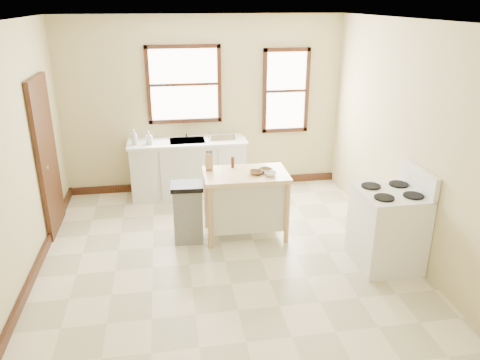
% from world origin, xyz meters
% --- Properties ---
extents(floor, '(5.00, 5.00, 0.00)m').
position_xyz_m(floor, '(0.00, 0.00, 0.00)').
color(floor, beige).
rests_on(floor, ground).
extents(ceiling, '(5.00, 5.00, 0.00)m').
position_xyz_m(ceiling, '(0.00, 0.00, 2.80)').
color(ceiling, white).
rests_on(ceiling, ground).
extents(wall_back, '(4.50, 0.04, 2.80)m').
position_xyz_m(wall_back, '(0.00, 2.50, 1.40)').
color(wall_back, '#CABA85').
rests_on(wall_back, ground).
extents(wall_left, '(0.04, 5.00, 2.80)m').
position_xyz_m(wall_left, '(-2.25, 0.00, 1.40)').
color(wall_left, '#CABA85').
rests_on(wall_left, ground).
extents(wall_right, '(0.04, 5.00, 2.80)m').
position_xyz_m(wall_right, '(2.25, 0.00, 1.40)').
color(wall_right, '#CABA85').
rests_on(wall_right, ground).
extents(window_main, '(1.17, 0.06, 1.22)m').
position_xyz_m(window_main, '(-0.30, 2.48, 1.75)').
color(window_main, '#33150D').
rests_on(window_main, wall_back).
extents(window_side, '(0.77, 0.06, 1.37)m').
position_xyz_m(window_side, '(1.35, 2.48, 1.60)').
color(window_side, '#33150D').
rests_on(window_side, wall_back).
extents(door_left, '(0.06, 0.90, 2.10)m').
position_xyz_m(door_left, '(-2.21, 1.30, 1.05)').
color(door_left, '#33150D').
rests_on(door_left, ground).
extents(baseboard_back, '(4.50, 0.04, 0.12)m').
position_xyz_m(baseboard_back, '(0.00, 2.47, 0.06)').
color(baseboard_back, '#33150D').
rests_on(baseboard_back, ground).
extents(baseboard_left, '(0.04, 5.00, 0.12)m').
position_xyz_m(baseboard_left, '(-2.22, 0.00, 0.06)').
color(baseboard_left, '#33150D').
rests_on(baseboard_left, ground).
extents(sink_counter, '(1.86, 0.62, 0.92)m').
position_xyz_m(sink_counter, '(-0.30, 2.20, 0.46)').
color(sink_counter, silver).
rests_on(sink_counter, ground).
extents(faucet, '(0.03, 0.03, 0.22)m').
position_xyz_m(faucet, '(-0.30, 2.38, 1.03)').
color(faucet, silver).
rests_on(faucet, sink_counter).
extents(soap_bottle_a, '(0.11, 0.11, 0.24)m').
position_xyz_m(soap_bottle_a, '(-1.11, 2.11, 1.04)').
color(soap_bottle_a, '#B2B2B2').
rests_on(soap_bottle_a, sink_counter).
extents(soap_bottle_b, '(0.10, 0.10, 0.20)m').
position_xyz_m(soap_bottle_b, '(-0.89, 2.11, 1.02)').
color(soap_bottle_b, '#B2B2B2').
rests_on(soap_bottle_b, sink_counter).
extents(dish_rack, '(0.47, 0.38, 0.10)m').
position_xyz_m(dish_rack, '(0.25, 2.20, 0.97)').
color(dish_rack, silver).
rests_on(dish_rack, sink_counter).
extents(kitchen_island, '(1.11, 0.72, 0.89)m').
position_xyz_m(kitchen_island, '(0.37, 0.66, 0.45)').
color(kitchen_island, '#F4D08F').
rests_on(kitchen_island, ground).
extents(knife_block, '(0.11, 0.11, 0.20)m').
position_xyz_m(knife_block, '(-0.09, 0.87, 0.99)').
color(knife_block, tan).
rests_on(knife_block, kitchen_island).
extents(pepper_grinder, '(0.05, 0.05, 0.15)m').
position_xyz_m(pepper_grinder, '(0.23, 0.89, 0.97)').
color(pepper_grinder, '#481E13').
rests_on(pepper_grinder, kitchen_island).
extents(bowl_a, '(0.23, 0.23, 0.04)m').
position_xyz_m(bowl_a, '(0.49, 0.60, 0.92)').
color(bowl_a, brown).
rests_on(bowl_a, kitchen_island).
extents(bowl_b, '(0.25, 0.25, 0.04)m').
position_xyz_m(bowl_b, '(0.63, 0.66, 0.92)').
color(bowl_b, brown).
rests_on(bowl_b, kitchen_island).
extents(bowl_c, '(0.16, 0.16, 0.05)m').
position_xyz_m(bowl_c, '(0.66, 0.51, 0.92)').
color(bowl_c, white).
rests_on(bowl_c, kitchen_island).
extents(trash_bin, '(0.43, 0.36, 0.80)m').
position_xyz_m(trash_bin, '(-0.40, 0.62, 0.40)').
color(trash_bin, gray).
rests_on(trash_bin, ground).
extents(gas_stove, '(0.76, 0.77, 1.21)m').
position_xyz_m(gas_stove, '(1.89, -0.34, 0.61)').
color(gas_stove, white).
rests_on(gas_stove, ground).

